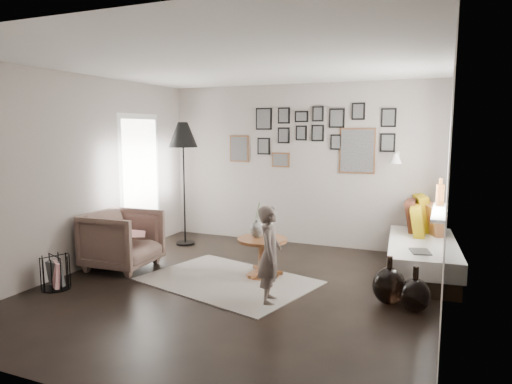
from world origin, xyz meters
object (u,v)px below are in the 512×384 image
at_px(armchair, 123,240).
at_px(floor_lamp, 183,139).
at_px(pedestal_table, 262,259).
at_px(daybed, 423,251).
at_px(demijohn_large, 389,286).
at_px(magazine_basket, 55,273).
at_px(demijohn_small, 415,295).
at_px(child, 270,254).
at_px(vase, 257,227).

distance_m(armchair, floor_lamp, 1.97).
xyz_separation_m(pedestal_table, daybed, (1.89, 0.97, 0.06)).
bearing_deg(demijohn_large, magazine_basket, -164.41).
height_order(daybed, magazine_basket, daybed).
bearing_deg(floor_lamp, pedestal_table, -30.35).
distance_m(floor_lamp, magazine_basket, 2.88).
bearing_deg(armchair, demijohn_small, -93.90).
relative_size(daybed, child, 1.89).
bearing_deg(magazine_basket, demijohn_large, 15.59).
relative_size(magazine_basket, demijohn_small, 0.86).
relative_size(floor_lamp, demijohn_small, 4.14).
bearing_deg(daybed, magazine_basket, -154.62).
relative_size(pedestal_table, vase, 1.40).
bearing_deg(pedestal_table, child, -62.75).
height_order(vase, daybed, vase).
bearing_deg(daybed, child, -135.23).
xyz_separation_m(demijohn_large, demijohn_small, (0.27, -0.12, -0.02)).
xyz_separation_m(daybed, demijohn_large, (-0.27, -1.31, -0.08)).
height_order(magazine_basket, demijohn_large, demijohn_large).
relative_size(pedestal_table, daybed, 0.31).
height_order(vase, floor_lamp, floor_lamp).
distance_m(vase, demijohn_large, 1.79).
relative_size(pedestal_table, magazine_basket, 1.54).
bearing_deg(child, magazine_basket, 86.91).
bearing_deg(magazine_basket, demijohn_small, 12.94).
xyz_separation_m(vase, demijohn_large, (1.69, -0.36, -0.44)).
relative_size(armchair, magazine_basket, 2.09).
bearing_deg(demijohn_small, child, -167.52).
bearing_deg(child, demijohn_large, -85.96).
distance_m(vase, daybed, 2.21).
xyz_separation_m(pedestal_table, floor_lamp, (-1.79, 1.05, 1.49)).
bearing_deg(magazine_basket, vase, 34.78).
bearing_deg(demijohn_small, pedestal_table, 166.26).
bearing_deg(pedestal_table, vase, 165.96).
bearing_deg(demijohn_small, demijohn_large, 156.23).
relative_size(floor_lamp, magazine_basket, 4.82).
height_order(pedestal_table, vase, vase).
distance_m(pedestal_table, child, 0.94).
xyz_separation_m(armchair, child, (2.29, -0.39, 0.14)).
relative_size(demijohn_large, child, 0.49).
xyz_separation_m(demijohn_small, child, (-1.48, -0.33, 0.35)).
height_order(vase, demijohn_large, vase).
height_order(daybed, demijohn_large, daybed).
height_order(demijohn_large, demijohn_small, demijohn_large).
height_order(armchair, magazine_basket, armchair).
bearing_deg(vase, armchair, -166.82).
height_order(daybed, demijohn_small, daybed).
xyz_separation_m(floor_lamp, demijohn_large, (3.41, -1.39, -1.51)).
relative_size(armchair, floor_lamp, 0.43).
bearing_deg(demijohn_large, demijohn_small, -23.77).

